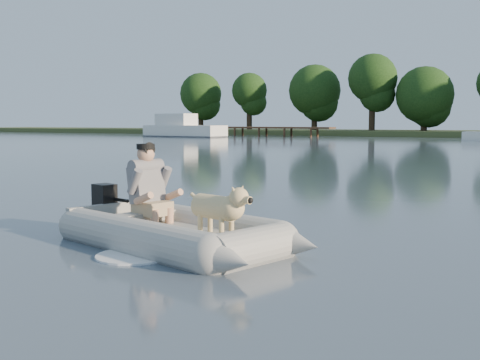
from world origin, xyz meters
The scene contains 7 objects.
water centered at (0.00, 0.00, 0.00)m, with size 160.00×160.00×0.00m, color slate.
dock centered at (-26.00, 52.00, 0.52)m, with size 18.00×2.00×1.04m, color #4C331E, non-canonical shape.
dinghy centered at (0.10, 0.20, 0.63)m, with size 5.01×3.72×1.45m, color #979792, non-canonical shape.
man centered at (-0.60, 0.45, 0.82)m, with size 0.76×0.65×1.13m, color slate, non-canonical shape.
dog centered at (0.77, 0.08, 0.55)m, with size 0.98×0.35×0.65m, color tan, non-canonical shape.
outboard_motor centered at (-1.59, 0.66, 0.33)m, with size 0.44×0.31×0.83m, color black, non-canonical shape.
cabin_cruiser centered at (-31.15, 46.01, 1.22)m, with size 9.30×3.32×2.88m, color white, non-canonical shape.
Camera 1 is at (4.71, -6.35, 1.69)m, focal length 45.00 mm.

